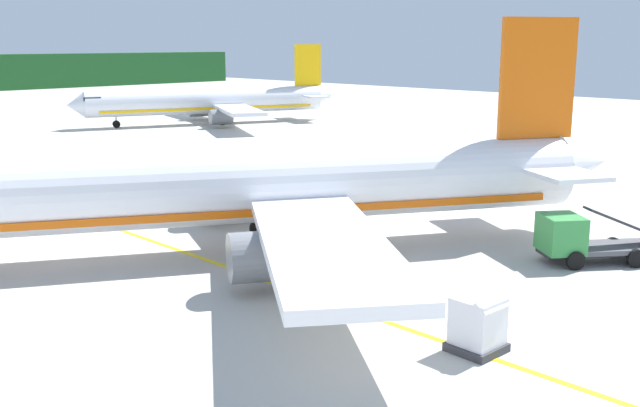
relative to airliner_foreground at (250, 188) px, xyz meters
The scene contains 7 objects.
airliner_foreground is the anchor object (origin of this frame).
airliner_mid_apron 61.94m from the airliner_foreground, 55.36° to the left, with size 34.54×29.00×10.27m.
service_truck_baggage 16.77m from the airliner_foreground, 50.89° to the right, with size 6.66×5.84×2.77m.
cargo_container_near 15.63m from the airliner_foreground, 98.68° to the right, with size 1.74×1.74×2.08m.
crew_loader_left 9.75m from the airliner_foreground, 101.15° to the right, with size 0.42×0.56×1.62m.
crew_loader_right 7.56m from the airliner_foreground, 73.64° to the right, with size 0.40×0.58×1.64m.
apron_guide_line 6.31m from the airliner_foreground, 117.64° to the right, with size 0.30×60.00×0.01m, color yellow.
Camera 1 is at (-19.07, -5.62, 10.60)m, focal length 41.54 mm.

